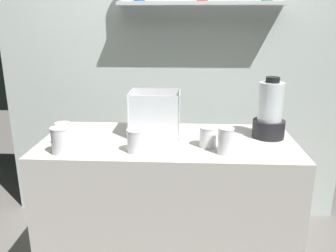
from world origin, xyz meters
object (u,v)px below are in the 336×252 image
object	(u,v)px
juice_cup_carrot_far_left	(64,136)
juice_cup_beet_middle	(136,142)
blender_pitcher	(270,113)
juice_cup_pomegranate_left	(61,142)
juice_cup_pomegranate_right	(208,138)
carrot_display_bin	(155,121)
juice_cup_carrot_far_right	(226,142)

from	to	relation	value
juice_cup_carrot_far_left	juice_cup_beet_middle	xyz separation A→B (m)	(0.40, -0.07, -0.00)
blender_pitcher	juice_cup_carrot_far_left	bearing A→B (deg)	-170.06
juice_cup_pomegranate_left	juice_cup_pomegranate_right	world-z (taller)	juice_cup_pomegranate_left
juice_cup_pomegranate_right	juice_cup_carrot_far_left	bearing A→B (deg)	-178.54
blender_pitcher	juice_cup_carrot_far_left	world-z (taller)	blender_pitcher
blender_pitcher	juice_cup_beet_middle	xyz separation A→B (m)	(-0.72, -0.27, -0.09)
carrot_display_bin	juice_cup_beet_middle	xyz separation A→B (m)	(-0.07, -0.30, -0.02)
carrot_display_bin	juice_cup_carrot_far_right	bearing A→B (deg)	-38.35
juice_cup_carrot_far_left	juice_cup_pomegranate_right	world-z (taller)	juice_cup_carrot_far_left
juice_cup_pomegranate_right	juice_cup_pomegranate_left	bearing A→B (deg)	-169.61
juice_cup_pomegranate_left	juice_cup_pomegranate_right	xyz separation A→B (m)	(0.73, 0.13, -0.01)
blender_pitcher	juice_cup_pomegranate_right	bearing A→B (deg)	-153.44
carrot_display_bin	juice_cup_carrot_far_right	world-z (taller)	carrot_display_bin
blender_pitcher	juice_cup_pomegranate_left	bearing A→B (deg)	-164.06
blender_pitcher	juice_cup_pomegranate_left	world-z (taller)	blender_pitcher
juice_cup_carrot_far_left	juice_cup_pomegranate_left	xyz separation A→B (m)	(0.03, -0.12, 0.01)
juice_cup_beet_middle	juice_cup_carrot_far_right	xyz separation A→B (m)	(0.45, -0.00, 0.01)
juice_cup_pomegranate_left	juice_cup_pomegranate_right	bearing A→B (deg)	10.39
blender_pitcher	juice_cup_pomegranate_right	xyz separation A→B (m)	(-0.35, -0.18, -0.09)
carrot_display_bin	blender_pitcher	distance (m)	0.65
juice_cup_carrot_far_left	juice_cup_pomegranate_left	distance (m)	0.12
juice_cup_carrot_far_right	carrot_display_bin	bearing A→B (deg)	141.65
juice_cup_beet_middle	juice_cup_carrot_far_right	size ratio (longest dim) A/B	0.87
juice_cup_carrot_far_left	juice_cup_beet_middle	distance (m)	0.40
juice_cup_carrot_far_left	juice_cup_beet_middle	size ratio (longest dim) A/B	1.05
carrot_display_bin	juice_cup_carrot_far_left	xyz separation A→B (m)	(-0.47, -0.22, -0.02)
blender_pitcher	juice_cup_carrot_far_right	bearing A→B (deg)	-135.06
blender_pitcher	juice_cup_carrot_far_right	size ratio (longest dim) A/B	2.55
juice_cup_carrot_far_left	juice_cup_pomegranate_left	size ratio (longest dim) A/B	0.91
juice_cup_beet_middle	blender_pitcher	bearing A→B (deg)	20.59
carrot_display_bin	juice_cup_pomegranate_left	bearing A→B (deg)	-142.68
carrot_display_bin	juice_cup_carrot_far_left	world-z (taller)	carrot_display_bin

